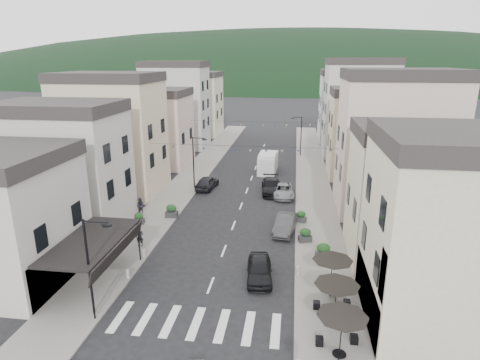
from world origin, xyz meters
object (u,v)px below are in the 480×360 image
object	(u,v)px
pedestrian_a	(140,237)
pedestrian_b	(140,206)
parked_car_a	(259,269)
parked_car_b	(285,224)
parked_car_c	(283,191)
parked_car_e	(207,182)
delivery_van	(268,162)
parked_car_d	(271,186)

from	to	relation	value
pedestrian_a	pedestrian_b	xyz separation A→B (m)	(-2.56, 6.68, -0.02)
parked_car_a	parked_car_b	distance (m)	8.10
parked_car_c	pedestrian_a	bearing A→B (deg)	-133.11
parked_car_e	parked_car_b	bearing A→B (deg)	137.20
parked_car_e	pedestrian_a	bearing A→B (deg)	89.34
parked_car_a	parked_car_b	xyz separation A→B (m)	(1.49, 7.96, 0.01)
parked_car_b	parked_car_e	size ratio (longest dim) A/B	1.00
pedestrian_b	parked_car_c	bearing A→B (deg)	49.67
parked_car_c	delivery_van	bearing A→B (deg)	98.16
parked_car_e	pedestrian_b	world-z (taller)	pedestrian_b
parked_car_d	pedestrian_a	size ratio (longest dim) A/B	3.29
parked_car_b	delivery_van	world-z (taller)	delivery_van
delivery_van	pedestrian_a	size ratio (longest dim) A/B	3.52
parked_car_a	pedestrian_a	size ratio (longest dim) A/B	2.62
parked_car_b	parked_car_e	distance (m)	14.22
parked_car_c	delivery_van	size ratio (longest dim) A/B	0.83
parked_car_c	parked_car_b	bearing A→B (deg)	-92.46
parked_car_b	parked_car_e	bearing A→B (deg)	138.16
parked_car_e	pedestrian_a	distance (m)	15.53
pedestrian_a	parked_car_c	bearing A→B (deg)	46.38
pedestrian_b	delivery_van	bearing A→B (deg)	78.07
parked_car_b	parked_car_d	bearing A→B (deg)	107.70
delivery_van	pedestrian_b	xyz separation A→B (m)	(-11.00, -16.87, -0.40)
parked_car_c	parked_car_a	bearing A→B (deg)	-98.73
parked_car_a	parked_car_e	bearing A→B (deg)	106.39
parked_car_b	pedestrian_a	world-z (taller)	pedestrian_a
parked_car_b	delivery_van	xyz separation A→B (m)	(-2.80, 19.01, 0.57)
parked_car_a	parked_car_c	bearing A→B (deg)	80.77
parked_car_d	pedestrian_b	world-z (taller)	pedestrian_b
parked_car_b	parked_car_d	xyz separation A→B (m)	(-1.80, 10.37, 0.04)
parked_car_e	pedestrian_a	xyz separation A→B (m)	(-2.04, -15.40, 0.17)
parked_car_b	delivery_van	distance (m)	19.22
parked_car_b	pedestrian_a	bearing A→B (deg)	-150.12
parked_car_b	parked_car_c	size ratio (longest dim) A/B	0.94
pedestrian_a	parked_car_d	bearing A→B (deg)	51.77
parked_car_b	pedestrian_b	bearing A→B (deg)	179.06
parked_car_a	pedestrian_b	size ratio (longest dim) A/B	2.70
parked_car_a	parked_car_b	world-z (taller)	parked_car_b
parked_car_a	delivery_van	bearing A→B (deg)	86.90
pedestrian_a	parked_car_b	bearing A→B (deg)	16.13
pedestrian_a	parked_car_e	bearing A→B (deg)	76.54
parked_car_b	parked_car_e	xyz separation A→B (m)	(-9.20, 10.85, 0.02)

